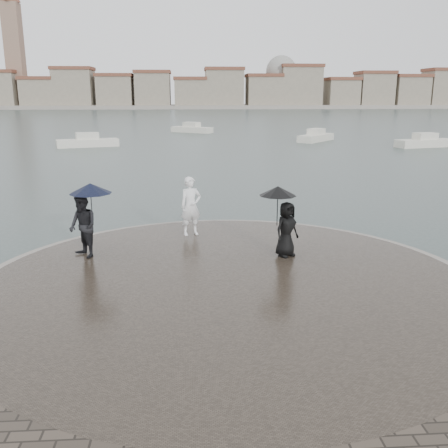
{
  "coord_description": "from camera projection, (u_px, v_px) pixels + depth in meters",
  "views": [
    {
      "loc": [
        -0.88,
        -7.7,
        4.73
      ],
      "look_at": [
        0.0,
        4.8,
        1.45
      ],
      "focal_mm": 40.0,
      "sensor_mm": 36.0,
      "label": 1
    }
  ],
  "objects": [
    {
      "name": "quay_tip",
      "position": [
        228.0,
        288.0,
        12.02
      ],
      "size": [
        11.9,
        11.9,
        0.36
      ],
      "primitive_type": "cylinder",
      "color": "#2D261E",
      "rests_on": "ground"
    },
    {
      "name": "far_skyline",
      "position": [
        171.0,
        91.0,
        161.94
      ],
      "size": [
        260.0,
        20.0,
        37.0
      ],
      "color": "gray",
      "rests_on": "ground"
    },
    {
      "name": "visitor_left",
      "position": [
        85.0,
        216.0,
        13.54
      ],
      "size": [
        1.35,
        1.21,
        2.04
      ],
      "color": "black",
      "rests_on": "quay_tip"
    },
    {
      "name": "kerb_ring",
      "position": [
        228.0,
        289.0,
        12.03
      ],
      "size": [
        12.5,
        12.5,
        0.32
      ],
      "primitive_type": "cylinder",
      "color": "gray",
      "rests_on": "ground"
    },
    {
      "name": "visitor_right",
      "position": [
        284.0,
        217.0,
        13.62
      ],
      "size": [
        1.21,
        1.03,
        1.95
      ],
      "color": "black",
      "rests_on": "quay_tip"
    },
    {
      "name": "statue",
      "position": [
        191.0,
        206.0,
        15.73
      ],
      "size": [
        0.79,
        0.64,
        1.86
      ],
      "primitive_type": "imported",
      "rotation": [
        0.0,
        0.0,
        0.33
      ],
      "color": "white",
      "rests_on": "quay_tip"
    },
    {
      "name": "ground",
      "position": [
        243.0,
        374.0,
        8.69
      ],
      "size": [
        400.0,
        400.0,
        0.0
      ],
      "primitive_type": "plane",
      "color": "#2B3835",
      "rests_on": "ground"
    },
    {
      "name": "boats",
      "position": [
        251.0,
        137.0,
        51.37
      ],
      "size": [
        36.55,
        23.05,
        1.5
      ],
      "color": "beige",
      "rests_on": "ground"
    }
  ]
}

